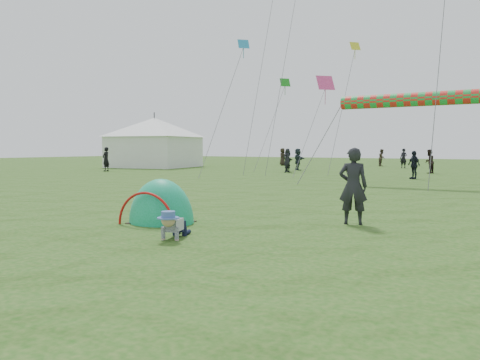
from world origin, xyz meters
The scene contains 19 objects.
ground centered at (0.00, 0.00, 0.00)m, with size 140.00×140.00×0.00m, color #194E10.
crawling_toddler centered at (-0.34, -0.36, 0.29)m, with size 0.53×0.76×0.58m, color black, non-canonical shape.
popup_tent centered at (-1.85, 1.03, 0.00)m, with size 1.61×1.32×2.08m, color #019740.
standing_adult centered at (2.08, 3.16, 0.89)m, with size 0.65×0.42×1.77m, color black.
event_marquee centered at (-23.24, 24.72, 2.38)m, with size 6.93×6.93×4.76m, color white, non-canonical shape.
crowd_person_0 centered at (-3.52, 34.17, 0.84)m, with size 0.61×0.40×1.69m, color black.
crowd_person_1 centered at (-6.10, 37.09, 0.81)m, with size 0.78×0.61×1.61m, color #403328.
crowd_person_5 centered at (-9.47, 23.72, 0.79)m, with size 1.46×0.47×1.58m, color black.
crowd_person_6 centered at (-8.96, 22.56, 0.85)m, with size 0.62×0.41×1.70m, color black.
crowd_person_7 centered at (-0.18, 26.54, 0.82)m, with size 0.80×0.62×1.64m, color black.
crowd_person_8 centered at (0.10, 20.07, 0.80)m, with size 0.93×0.39×1.59m, color black.
crowd_person_10 centered at (-14.92, 33.88, 0.85)m, with size 0.83×0.54×1.71m, color black.
crowd_person_11 centered at (-9.69, 26.03, 0.85)m, with size 1.58×0.50×1.70m, color #253138.
crowd_person_12 centered at (-21.31, 17.18, 0.90)m, with size 0.65×0.43×1.79m, color black.
rainbow_tube_kite centered at (0.88, 15.24, 3.96)m, with size 0.64×0.64×6.58m, color red.
diamond_kite_2 centered at (-5.07, 25.33, 8.88)m, with size 0.71×0.71×0.00m, color yellow.
diamond_kite_3 centered at (-11.10, 26.55, 6.93)m, with size 0.79×0.79×0.00m, color #19881D.
diamond_kite_5 centered at (-6.13, 22.48, 6.08)m, with size 1.16×1.16×0.00m, color #E44086.
diamond_kite_10 centered at (-10.54, 19.22, 8.51)m, with size 0.73×0.73×0.00m, color #2591C2.
Camera 1 is at (5.46, -7.34, 1.78)m, focal length 35.00 mm.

